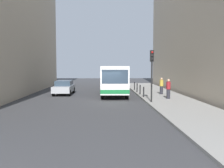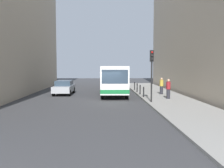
{
  "view_description": "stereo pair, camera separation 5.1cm",
  "coord_description": "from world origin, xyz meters",
  "views": [
    {
      "loc": [
        -0.27,
        -22.0,
        3.02
      ],
      "look_at": [
        0.59,
        3.0,
        1.23
      ],
      "focal_mm": 40.53,
      "sensor_mm": 36.0,
      "label": 1
    },
    {
      "loc": [
        -0.22,
        -22.0,
        3.02
      ],
      "look_at": [
        0.59,
        3.0,
        1.23
      ],
      "focal_mm": 40.53,
      "sensor_mm": 36.0,
      "label": 2
    }
  ],
  "objects": [
    {
      "name": "bollard_far",
      "position": [
        3.45,
        5.65,
        0.62
      ],
      "size": [
        0.11,
        0.11,
        0.95
      ],
      "primitive_type": "cylinder",
      "color": "black",
      "rests_on": "sidewalk"
    },
    {
      "name": "ground_plane",
      "position": [
        0.0,
        0.0,
        0.0
      ],
      "size": [
        80.0,
        80.0,
        0.0
      ],
      "primitive_type": "plane",
      "color": "#38383A"
    },
    {
      "name": "sidewalk",
      "position": [
        5.4,
        0.0,
        0.07
      ],
      "size": [
        4.4,
        40.0,
        0.15
      ],
      "primitive_type": "cube",
      "color": "gray",
      "rests_on": "ground"
    },
    {
      "name": "bollard_near",
      "position": [
        3.45,
        1.09,
        0.62
      ],
      "size": [
        0.11,
        0.11,
        0.95
      ],
      "primitive_type": "cylinder",
      "color": "black",
      "rests_on": "sidewalk"
    },
    {
      "name": "traffic_light",
      "position": [
        3.55,
        -2.2,
        3.01
      ],
      "size": [
        0.28,
        0.33,
        4.1
      ],
      "color": "black",
      "rests_on": "sidewalk"
    },
    {
      "name": "bollard_farthest",
      "position": [
        3.45,
        7.93,
        0.62
      ],
      "size": [
        0.11,
        0.11,
        0.95
      ],
      "primitive_type": "cylinder",
      "color": "black",
      "rests_on": "sidewalk"
    },
    {
      "name": "pedestrian_mid_sidewalk",
      "position": [
        5.63,
        3.39,
        0.99
      ],
      "size": [
        0.38,
        0.38,
        1.68
      ],
      "rotation": [
        0.0,
        0.0,
        1.04
      ],
      "color": "#26262D",
      "rests_on": "sidewalk"
    },
    {
      "name": "building_right",
      "position": [
        11.5,
        4.0,
        8.76
      ],
      "size": [
        7.0,
        32.0,
        17.52
      ],
      "primitive_type": "cube",
      "color": "#B2A38C",
      "rests_on": "ground"
    },
    {
      "name": "bus",
      "position": [
        0.84,
        5.1,
        1.73
      ],
      "size": [
        2.76,
        11.07,
        3.0
      ],
      "rotation": [
        0.0,
        0.0,
        3.12
      ],
      "color": "white",
      "rests_on": "ground"
    },
    {
      "name": "car_behind_bus",
      "position": [
        1.49,
        14.56,
        0.78
      ],
      "size": [
        1.99,
        4.46,
        1.48
      ],
      "rotation": [
        0.0,
        0.0,
        3.18
      ],
      "color": "black",
      "rests_on": "ground"
    },
    {
      "name": "car_beside_bus",
      "position": [
        -4.45,
        4.83,
        0.78
      ],
      "size": [
        1.9,
        4.42,
        1.48
      ],
      "rotation": [
        0.0,
        0.0,
        3.13
      ],
      "color": "#A5A8AD",
      "rests_on": "ground"
    },
    {
      "name": "bollard_mid",
      "position": [
        3.45,
        3.37,
        0.62
      ],
      "size": [
        0.11,
        0.11,
        0.95
      ],
      "primitive_type": "cylinder",
      "color": "black",
      "rests_on": "sidewalk"
    },
    {
      "name": "pedestrian_near_signal",
      "position": [
        5.43,
        -0.15,
        1.01
      ],
      "size": [
        0.38,
        0.38,
        1.72
      ],
      "rotation": [
        0.0,
        0.0,
        4.21
      ],
      "color": "#26262D",
      "rests_on": "sidewalk"
    }
  ]
}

